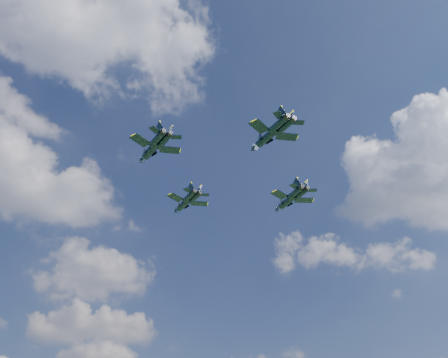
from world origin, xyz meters
TOP-DOWN VIEW (x-y plane):
  - jet_lead at (2.45, 27.04)m, footprint 10.83×14.00m
  - jet_left at (-11.66, 6.88)m, footprint 10.96×14.32m
  - jet_right at (24.07, 14.00)m, footprint 11.42×14.45m
  - jet_slot at (6.36, -9.53)m, footprint 10.62×13.83m

SIDE VIEW (x-z plane):
  - jet_slot at x=6.36m, z-range 56.60..59.87m
  - jet_right at x=24.07m, z-range 58.05..61.55m
  - jet_left at x=-11.66m, z-range 58.99..62.38m
  - jet_lead at x=2.45m, z-range 59.29..62.62m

